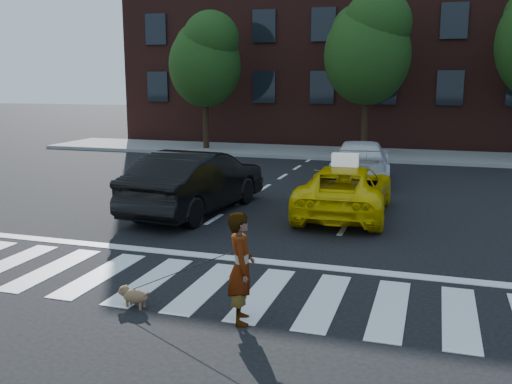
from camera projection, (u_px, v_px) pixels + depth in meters
ground at (205, 287)px, 9.46m from camera, size 120.00×120.00×0.00m
crosswalk at (205, 287)px, 9.46m from camera, size 13.00×2.40×0.01m
stop_line at (237, 259)px, 10.96m from camera, size 12.00×0.30×0.01m
sidewalk_far at (354, 154)px, 25.81m from camera, size 30.00×4.00×0.15m
building at (376, 32)px, 31.67m from camera, size 26.00×10.00×12.00m
tree_left at (205, 56)px, 26.55m from camera, size 3.39×3.38×6.50m
tree_mid at (368, 44)px, 24.25m from camera, size 3.69×3.69×7.10m
taxi at (345, 190)px, 14.46m from camera, size 2.25×4.64×1.27m
black_sedan at (196, 181)px, 14.68m from camera, size 2.20×5.04×1.61m
white_suv at (360, 160)px, 19.35m from camera, size 2.41×4.90×1.37m
woman at (241, 268)px, 7.98m from camera, size 0.56×0.68×1.60m
dog at (133, 295)px, 8.61m from camera, size 0.56×0.25×0.32m
taxi_sign at (345, 160)px, 14.12m from camera, size 0.66×0.30×0.32m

